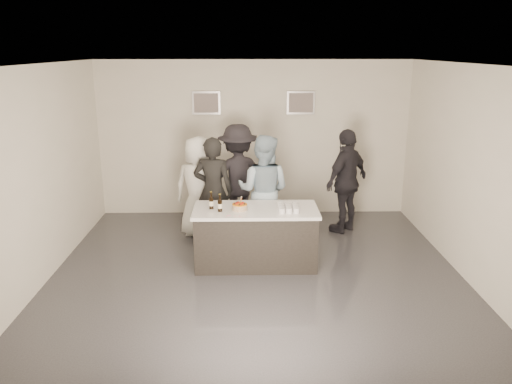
% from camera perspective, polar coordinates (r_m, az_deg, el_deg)
% --- Properties ---
extents(floor, '(6.00, 6.00, 0.00)m').
position_cam_1_polar(floor, '(7.34, 0.07, -9.76)').
color(floor, '#3D3D42').
rests_on(floor, ground).
extents(ceiling, '(6.00, 6.00, 0.00)m').
position_cam_1_polar(ceiling, '(6.60, 0.08, 14.36)').
color(ceiling, white).
extents(wall_back, '(6.00, 0.04, 3.00)m').
position_cam_1_polar(wall_back, '(9.75, -0.27, 6.08)').
color(wall_back, silver).
rests_on(wall_back, ground).
extents(wall_front, '(6.00, 0.04, 3.00)m').
position_cam_1_polar(wall_front, '(3.98, 0.93, -9.24)').
color(wall_front, silver).
rests_on(wall_front, ground).
extents(wall_left, '(0.04, 6.00, 3.00)m').
position_cam_1_polar(wall_left, '(7.39, -23.86, 1.41)').
color(wall_left, silver).
rests_on(wall_left, ground).
extents(wall_right, '(0.04, 6.00, 3.00)m').
position_cam_1_polar(wall_right, '(7.50, 23.66, 1.62)').
color(wall_right, silver).
rests_on(wall_right, ground).
extents(picture_left, '(0.54, 0.04, 0.44)m').
position_cam_1_polar(picture_left, '(9.65, -5.71, 10.10)').
color(picture_left, '#B2B2B7').
rests_on(picture_left, wall_back).
extents(picture_right, '(0.54, 0.04, 0.44)m').
position_cam_1_polar(picture_right, '(9.67, 5.15, 10.13)').
color(picture_right, '#B2B2B7').
rests_on(picture_right, wall_back).
extents(bar_counter, '(1.86, 0.86, 0.90)m').
position_cam_1_polar(bar_counter, '(7.59, -0.04, -5.13)').
color(bar_counter, white).
rests_on(bar_counter, ground).
extents(cake, '(0.22, 0.22, 0.08)m').
position_cam_1_polar(cake, '(7.37, -1.88, -1.77)').
color(cake, orange).
rests_on(cake, bar_counter).
extents(beer_bottle_a, '(0.07, 0.07, 0.26)m').
position_cam_1_polar(beer_bottle_a, '(7.42, -5.14, -0.97)').
color(beer_bottle_a, black).
rests_on(beer_bottle_a, bar_counter).
extents(beer_bottle_b, '(0.07, 0.07, 0.26)m').
position_cam_1_polar(beer_bottle_b, '(7.29, -4.15, -1.26)').
color(beer_bottle_b, black).
rests_on(beer_bottle_b, bar_counter).
extents(tumbler_cluster, '(0.30, 0.40, 0.08)m').
position_cam_1_polar(tumbler_cluster, '(7.38, 3.70, -1.76)').
color(tumbler_cluster, gold).
rests_on(tumbler_cluster, bar_counter).
extents(candles, '(0.24, 0.08, 0.01)m').
position_cam_1_polar(candles, '(7.13, -2.80, -2.73)').
color(candles, pink).
rests_on(candles, bar_counter).
extents(person_main_black, '(0.72, 0.53, 1.82)m').
position_cam_1_polar(person_main_black, '(8.36, -4.91, 0.15)').
color(person_main_black, black).
rests_on(person_main_black, ground).
extents(person_main_blue, '(1.08, 0.95, 1.86)m').
position_cam_1_polar(person_main_blue, '(8.25, 0.84, 0.16)').
color(person_main_blue, '#A3C0D5').
rests_on(person_main_blue, ground).
extents(person_guest_left, '(0.97, 0.74, 1.77)m').
position_cam_1_polar(person_guest_left, '(8.71, -6.56, 0.59)').
color(person_guest_left, white).
rests_on(person_guest_left, ground).
extents(person_guest_right, '(1.10, 1.09, 1.86)m').
position_cam_1_polar(person_guest_right, '(8.99, 10.32, 1.23)').
color(person_guest_right, '#25232A').
rests_on(person_guest_right, ground).
extents(person_guest_back, '(1.38, 1.00, 1.92)m').
position_cam_1_polar(person_guest_back, '(9.01, -2.09, 1.71)').
color(person_guest_back, black).
rests_on(person_guest_back, ground).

